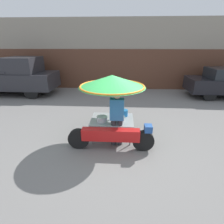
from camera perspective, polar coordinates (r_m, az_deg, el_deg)
The scene contains 5 objects.
ground_plane at distance 5.26m, azimuth 2.67°, elevation -10.04°, with size 36.00×36.00×0.00m, color slate.
shopfront_building at distance 12.11m, azimuth 3.48°, elevation 18.33°, with size 28.00×2.06×4.13m.
vendor_motorcycle_cart at distance 4.90m, azimuth 0.06°, elevation 6.64°, with size 2.35×1.88×1.94m.
vendor_person at distance 4.79m, azimuth 1.59°, elevation -1.29°, with size 0.38×0.22×1.60m.
pickup_truck at distance 11.35m, azimuth -29.51°, elevation 9.91°, with size 4.92×1.88×2.05m.
Camera 1 is at (0.03, -4.47, 2.77)m, focal length 28.00 mm.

